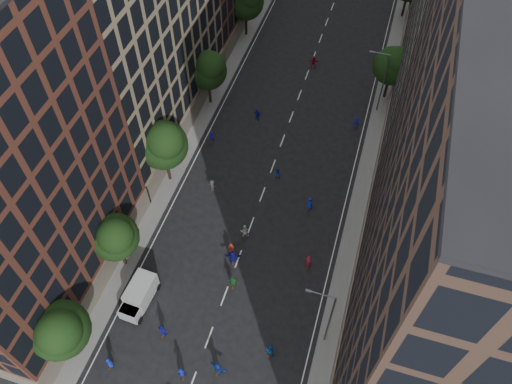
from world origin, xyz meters
TOP-DOWN VIEW (x-y plane):
  - ground at (0.00, 40.00)m, footprint 240.00×240.00m
  - sidewalk_left at (-12.00, 47.50)m, footprint 4.00×105.00m
  - sidewalk_right at (12.00, 47.50)m, footprint 4.00×105.00m
  - bldg_right_a at (19.00, 15.00)m, footprint 14.00×30.00m
  - bldg_right_b at (19.00, 44.00)m, footprint 14.00×28.00m
  - tree_left_0 at (-11.01, 3.85)m, footprint 5.20×5.20m
  - tree_left_1 at (-11.02, 13.86)m, footprint 4.80×4.80m
  - tree_left_2 at (-10.99, 25.83)m, footprint 5.60×5.60m
  - tree_left_3 at (-11.02, 39.85)m, footprint 5.00×5.00m
  - tree_left_4 at (-11.00, 55.84)m, footprint 5.40×5.40m
  - tree_right_a at (11.38, 47.85)m, footprint 5.00×5.00m
  - streetlamp_near at (10.37, 12.00)m, footprint 2.64×0.22m
  - streetlamp_far at (10.37, 45.00)m, footprint 2.64×0.22m
  - cargo_van at (-7.79, 10.52)m, footprint 2.49×4.83m
  - skater_0 at (-7.71, 3.84)m, footprint 0.77×0.51m
  - skater_1 at (-1.01, 4.85)m, footprint 0.84×0.72m
  - skater_2 at (6.00, 9.22)m, footprint 0.99×0.82m
  - skater_4 at (-4.19, 7.99)m, footprint 1.20×0.76m
  - skater_5 at (1.98, 6.19)m, footprint 1.85×0.91m
  - skater_6 at (-0.96, 18.59)m, footprint 0.84×0.66m
  - skater_7 at (7.25, 19.28)m, footprint 0.78×0.58m
  - skater_8 at (-0.24, 20.94)m, footprint 1.07×0.94m
  - skater_9 at (-5.73, 25.90)m, footprint 1.13×0.67m
  - skater_10 at (0.51, 14.81)m, footprint 1.11×0.54m
  - skater_11 at (-0.40, 17.47)m, footprint 1.88×0.98m
  - skater_12 at (5.69, 26.70)m, footprint 0.98×0.82m
  - skater_13 at (-8.50, 33.21)m, footprint 0.66×0.44m
  - skater_14 at (0.98, 29.95)m, footprint 0.81×0.66m
  - skater_15 at (8.44, 41.02)m, footprint 1.16×0.85m
  - skater_16 at (-4.11, 38.57)m, footprint 1.18×0.62m
  - skater_17 at (0.43, 51.46)m, footprint 1.68×0.68m

SIDE VIEW (x-z plane):
  - ground at x=0.00m, z-range 0.00..0.00m
  - sidewalk_left at x=-12.00m, z-range 0.00..0.15m
  - sidewalk_right at x=12.00m, z-range 0.00..0.15m
  - skater_6 at x=-0.96m, z-range 0.00..1.52m
  - skater_14 at x=0.98m, z-range 0.00..1.54m
  - skater_0 at x=-7.71m, z-range 0.00..1.55m
  - skater_15 at x=8.44m, z-range 0.00..1.60m
  - skater_9 at x=-5.73m, z-range 0.00..1.72m
  - skater_12 at x=5.69m, z-range 0.00..1.72m
  - skater_17 at x=0.43m, z-range 0.00..1.77m
  - skater_13 at x=-8.50m, z-range 0.00..1.80m
  - skater_10 at x=0.51m, z-range 0.00..1.82m
  - skater_2 at x=6.00m, z-range 0.00..1.87m
  - skater_8 at x=-0.24m, z-range 0.00..1.88m
  - skater_5 at x=1.98m, z-range 0.00..1.91m
  - skater_4 at x=-4.19m, z-range 0.00..1.91m
  - skater_16 at x=-4.11m, z-range 0.00..1.92m
  - skater_7 at x=7.25m, z-range 0.00..1.94m
  - skater_11 at x=-0.40m, z-range 0.00..1.94m
  - skater_1 at x=-1.01m, z-range 0.00..1.95m
  - cargo_van at x=-7.79m, z-range 0.07..2.57m
  - streetlamp_near at x=10.37m, z-range 0.64..9.70m
  - streetlamp_far at x=10.37m, z-range 0.64..9.70m
  - tree_left_1 at x=-11.02m, z-range 1.45..9.66m
  - tree_right_a at x=11.38m, z-range 1.43..9.83m
  - tree_left_3 at x=-11.02m, z-range 1.53..10.11m
  - tree_left_0 at x=-11.01m, z-range 1.54..10.37m
  - tree_left_4 at x=-11.00m, z-range 1.56..10.63m
  - tree_left_2 at x=-10.99m, z-range 1.63..11.08m
  - bldg_right_b at x=19.00m, z-range 0.00..33.00m
  - bldg_right_a at x=19.00m, z-range 0.00..36.00m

